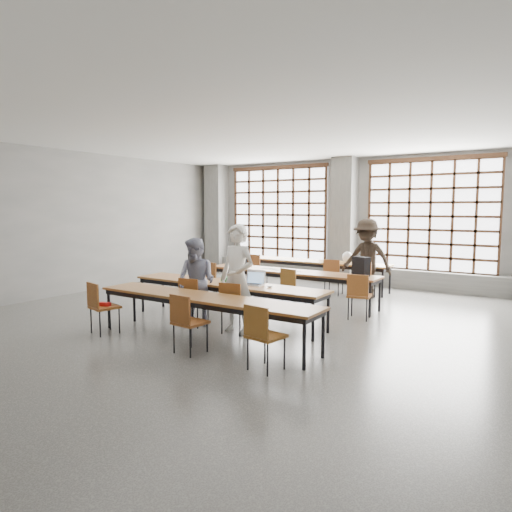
% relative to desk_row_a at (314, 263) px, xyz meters
% --- Properties ---
extents(floor, '(11.00, 11.00, 0.00)m').
position_rel_desk_row_a_xyz_m(floor, '(0.33, -4.03, -0.66)').
color(floor, '#4D4D4A').
rests_on(floor, ground).
extents(ceiling, '(11.00, 11.00, 0.00)m').
position_rel_desk_row_a_xyz_m(ceiling, '(0.33, -4.03, 2.84)').
color(ceiling, silver).
rests_on(ceiling, floor).
extents(wall_back, '(10.00, 0.00, 10.00)m').
position_rel_desk_row_a_xyz_m(wall_back, '(0.33, 1.47, 1.09)').
color(wall_back, '#60605D').
rests_on(wall_back, floor).
extents(wall_left, '(0.00, 11.00, 11.00)m').
position_rel_desk_row_a_xyz_m(wall_left, '(-4.67, -4.03, 1.09)').
color(wall_left, '#60605D').
rests_on(wall_left, floor).
extents(column_left, '(0.60, 0.55, 3.50)m').
position_rel_desk_row_a_xyz_m(column_left, '(-4.17, 1.19, 1.09)').
color(column_left, '#50504E').
rests_on(column_left, floor).
extents(column_mid, '(0.60, 0.55, 3.50)m').
position_rel_desk_row_a_xyz_m(column_mid, '(0.33, 1.19, 1.09)').
color(column_mid, '#50504E').
rests_on(column_mid, floor).
extents(window_left, '(3.32, 0.12, 3.00)m').
position_rel_desk_row_a_xyz_m(window_left, '(-1.92, 1.39, 1.24)').
color(window_left, white).
rests_on(window_left, wall_back).
extents(window_right, '(3.32, 0.12, 3.00)m').
position_rel_desk_row_a_xyz_m(window_right, '(2.58, 1.39, 1.24)').
color(window_right, white).
rests_on(window_right, wall_back).
extents(sill_ledge, '(9.80, 0.35, 0.50)m').
position_rel_desk_row_a_xyz_m(sill_ledge, '(0.33, 1.27, -0.41)').
color(sill_ledge, '#50504E').
rests_on(sill_ledge, floor).
extents(desk_row_a, '(4.00, 0.70, 0.73)m').
position_rel_desk_row_a_xyz_m(desk_row_a, '(0.00, 0.00, 0.00)').
color(desk_row_a, brown).
rests_on(desk_row_a, floor).
extents(desk_row_b, '(4.00, 0.70, 0.73)m').
position_rel_desk_row_a_xyz_m(desk_row_b, '(0.41, -2.04, 0.00)').
color(desk_row_b, brown).
rests_on(desk_row_b, floor).
extents(desk_row_c, '(4.00, 0.70, 0.73)m').
position_rel_desk_row_a_xyz_m(desk_row_c, '(0.20, -4.12, 0.00)').
color(desk_row_c, brown).
rests_on(desk_row_c, floor).
extents(desk_row_d, '(4.00, 0.70, 0.73)m').
position_rel_desk_row_a_xyz_m(desk_row_d, '(0.68, -5.35, 0.00)').
color(desk_row_d, brown).
rests_on(desk_row_d, floor).
extents(chair_back_left, '(0.45, 0.45, 0.88)m').
position_rel_desk_row_a_xyz_m(chair_back_left, '(-1.40, -0.63, -0.13)').
color(chair_back_left, brown).
rests_on(chair_back_left, floor).
extents(chair_back_mid, '(0.46, 0.46, 0.88)m').
position_rel_desk_row_a_xyz_m(chair_back_mid, '(0.81, -0.63, -0.13)').
color(chair_back_mid, brown).
rests_on(chair_back_mid, floor).
extents(chair_back_right, '(0.42, 0.43, 0.88)m').
position_rel_desk_row_a_xyz_m(chair_back_right, '(1.60, -0.63, -0.13)').
color(chair_back_right, brown).
rests_on(chair_back_right, floor).
extents(chair_mid_left, '(0.52, 0.52, 0.88)m').
position_rel_desk_row_a_xyz_m(chair_mid_left, '(-1.22, -2.67, -0.13)').
color(chair_mid_left, brown).
rests_on(chair_mid_left, floor).
extents(chair_mid_centre, '(0.50, 0.50, 0.88)m').
position_rel_desk_row_a_xyz_m(chair_mid_centre, '(0.79, -2.67, -0.13)').
color(chair_mid_centre, brown).
rests_on(chair_mid_centre, floor).
extents(chair_mid_right, '(0.49, 0.49, 0.88)m').
position_rel_desk_row_a_xyz_m(chair_mid_right, '(2.22, -2.67, -0.13)').
color(chair_mid_right, brown).
rests_on(chair_mid_right, floor).
extents(chair_front_left, '(0.46, 0.47, 0.88)m').
position_rel_desk_row_a_xyz_m(chair_front_left, '(-0.09, -4.75, -0.13)').
color(chair_front_left, brown).
rests_on(chair_front_left, floor).
extents(chair_front_right, '(0.47, 0.48, 0.88)m').
position_rel_desk_row_a_xyz_m(chair_front_right, '(0.81, -4.74, -0.13)').
color(chair_front_right, brown).
rests_on(chair_front_right, floor).
extents(chair_near_left, '(0.50, 0.51, 0.88)m').
position_rel_desk_row_a_xyz_m(chair_near_left, '(-1.04, -5.97, -0.13)').
color(chair_near_left, brown).
rests_on(chair_near_left, floor).
extents(chair_near_mid, '(0.45, 0.46, 0.88)m').
position_rel_desk_row_a_xyz_m(chair_near_mid, '(0.87, -5.98, -0.13)').
color(chair_near_mid, brown).
rests_on(chair_near_mid, floor).
extents(chair_near_right, '(0.48, 0.48, 0.88)m').
position_rel_desk_row_a_xyz_m(chair_near_right, '(2.16, -5.97, -0.13)').
color(chair_near_right, brown).
rests_on(chair_near_right, floor).
extents(student_male, '(0.71, 0.49, 1.84)m').
position_rel_desk_row_a_xyz_m(student_male, '(0.80, -4.62, 0.26)').
color(student_male, white).
rests_on(student_male, floor).
extents(student_female, '(0.80, 0.65, 1.58)m').
position_rel_desk_row_a_xyz_m(student_female, '(-0.10, -4.62, 0.12)').
color(student_female, '#1A2150').
rests_on(student_female, floor).
extents(student_back, '(1.23, 0.75, 1.86)m').
position_rel_desk_row_a_xyz_m(student_back, '(1.60, -0.50, 0.27)').
color(student_back, black).
rests_on(student_back, floor).
extents(laptop_front, '(0.40, 0.35, 0.26)m').
position_rel_desk_row_a_xyz_m(laptop_front, '(0.74, -4.01, 0.13)').
color(laptop_front, '#ACABB0').
rests_on(laptop_front, desk_row_c).
extents(laptop_back, '(0.40, 0.35, 0.26)m').
position_rel_desk_row_a_xyz_m(laptop_back, '(1.36, 0.11, 0.13)').
color(laptop_back, '#BCBCC1').
rests_on(laptop_back, desk_row_a).
extents(mouse, '(0.10, 0.07, 0.04)m').
position_rel_desk_row_a_xyz_m(mouse, '(1.15, -4.14, 0.08)').
color(mouse, white).
rests_on(mouse, desk_row_c).
extents(green_box, '(0.26, 0.14, 0.09)m').
position_rel_desk_row_a_xyz_m(green_box, '(0.15, -4.04, 0.11)').
color(green_box, '#2D8A3A').
rests_on(green_box, desk_row_c).
extents(phone, '(0.14, 0.07, 0.01)m').
position_rel_desk_row_a_xyz_m(phone, '(0.38, -4.22, 0.07)').
color(phone, black).
rests_on(phone, desk_row_c).
extents(paper_sheet_a, '(0.33, 0.26, 0.00)m').
position_rel_desk_row_a_xyz_m(paper_sheet_a, '(-0.19, -1.99, 0.07)').
color(paper_sheet_a, white).
rests_on(paper_sheet_a, desk_row_b).
extents(paper_sheet_b, '(0.34, 0.27, 0.00)m').
position_rel_desk_row_a_xyz_m(paper_sheet_b, '(0.11, -2.09, 0.07)').
color(paper_sheet_b, white).
rests_on(paper_sheet_b, desk_row_b).
extents(paper_sheet_c, '(0.33, 0.26, 0.00)m').
position_rel_desk_row_a_xyz_m(paper_sheet_c, '(0.51, -2.04, 0.07)').
color(paper_sheet_c, white).
rests_on(paper_sheet_c, desk_row_b).
extents(backpack, '(0.37, 0.29, 0.40)m').
position_rel_desk_row_a_xyz_m(backpack, '(2.01, -1.99, 0.27)').
color(backpack, black).
rests_on(backpack, desk_row_b).
extents(plastic_bag, '(0.27, 0.22, 0.29)m').
position_rel_desk_row_a_xyz_m(plastic_bag, '(0.90, 0.05, 0.21)').
color(plastic_bag, white).
rests_on(plastic_bag, desk_row_a).
extents(red_pouch, '(0.21, 0.14, 0.06)m').
position_rel_desk_row_a_xyz_m(red_pouch, '(-1.02, -5.90, -0.16)').
color(red_pouch, red).
rests_on(red_pouch, chair_near_left).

